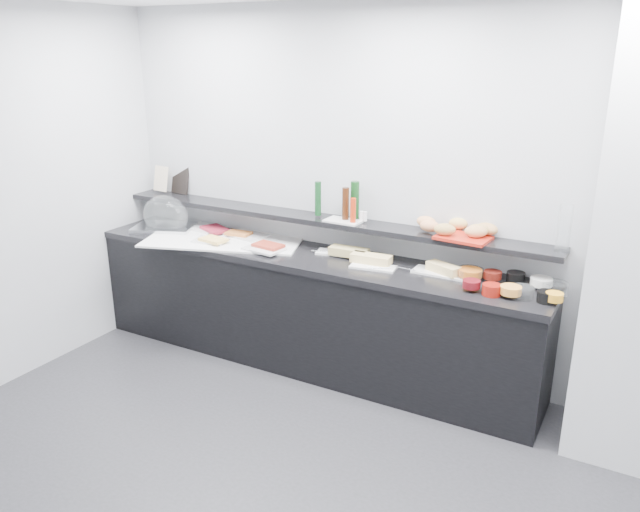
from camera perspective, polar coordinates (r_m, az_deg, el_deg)
The scene contains 54 objects.
back_wall at distance 4.54m, azimuth 8.40°, elevation 5.26°, with size 5.00×0.02×2.70m, color #B0B3B7.
buffet_cabinet at distance 4.86m, azimuth -1.16°, elevation -5.17°, with size 3.60×0.60×0.85m, color black.
counter_top at distance 4.69m, azimuth -1.19°, elevation -0.13°, with size 3.62×0.62×0.05m, color black.
wall_shelf at distance 4.76m, azimuth -0.16°, elevation 3.37°, with size 3.60×0.25×0.04m, color black.
cloche_base at distance 5.46m, azimuth -14.05°, elevation 2.50°, with size 0.49×0.33×0.04m, color silver.
cloche_dome at distance 5.46m, azimuth -13.93°, elevation 3.64°, with size 0.41×0.27×0.34m, color silver.
linen_runner at distance 5.07m, azimuth -8.80°, elevation 1.47°, with size 1.24×0.59×0.01m, color white.
platter_meat_a at distance 5.39m, azimuth -10.58°, elevation 2.56°, with size 0.34×0.23×0.01m, color white.
food_meat_a at distance 5.27m, azimuth -9.58°, elevation 2.45°, with size 0.25×0.16×0.02m, color maroon.
platter_salmon at distance 5.13m, azimuth -6.74°, elevation 1.93°, with size 0.33×0.22×0.01m, color silver.
food_salmon at distance 5.12m, azimuth -7.45°, elevation 2.08°, with size 0.20×0.13×0.02m, color #C66828.
platter_cheese at distance 5.02m, azimuth -9.98°, elevation 1.42°, with size 0.26×0.17×0.01m, color silver.
food_cheese at distance 4.97m, azimuth -9.71°, elevation 1.49°, with size 0.21×0.14×0.02m, color #F6C560.
platter_meat_b at distance 4.75m, azimuth -5.15°, elevation 0.65°, with size 0.30×0.20×0.01m, color silver.
food_meat_b at distance 4.77m, azimuth -4.75°, elevation 0.97°, with size 0.23×0.14×0.02m, color maroon.
sandwich_plate_left at distance 4.69m, azimuth 1.68°, elevation 0.28°, with size 0.33×0.14×0.01m, color white.
sandwich_food_left at distance 4.60m, azimuth 2.66°, elevation 0.40°, with size 0.29×0.11×0.06m, color tan.
tongs_left at distance 4.70m, azimuth 0.16°, elevation 0.45°, with size 0.01×0.01×0.16m, color #B7BABE.
sandwich_plate_mid at distance 4.41m, azimuth 4.88°, elevation -1.00°, with size 0.32×0.14×0.01m, color white.
sandwich_food_mid at distance 4.46m, azimuth 4.70°, elevation -0.25°, with size 0.29×0.11×0.06m, color #DEBF74.
tongs_mid at distance 4.36m, azimuth 5.42°, elevation -1.09°, with size 0.01×0.01×0.16m, color silver.
sandwich_plate_right at distance 4.35m, azimuth 10.96°, elevation -1.53°, with size 0.38×0.16×0.01m, color silver.
sandwich_food_right at distance 4.33m, azimuth 11.21°, elevation -1.12°, with size 0.24×0.09×0.06m, color #DDBE74.
tongs_right at distance 4.37m, azimuth 7.78°, elevation -1.15°, with size 0.01×0.01×0.16m, color silver.
bowl_glass_fruit at distance 4.30m, azimuth 13.54°, elevation -1.58°, with size 0.18×0.18×0.07m, color white.
fill_glass_fruit at distance 4.28m, azimuth 13.56°, elevation -1.49°, with size 0.16×0.16×0.05m, color #CB651B.
bowl_black_jam at distance 4.31m, azimuth 17.45°, elevation -1.87°, with size 0.12×0.12×0.07m, color black.
fill_black_jam at distance 4.28m, azimuth 15.50°, elevation -1.66°, with size 0.12×0.12×0.05m, color #59130C.
bowl_glass_cream at distance 4.21m, azimuth 20.69°, elevation -2.72°, with size 0.16×0.16×0.07m, color white.
fill_glass_cream at distance 4.26m, azimuth 19.59°, elevation -2.21°, with size 0.14×0.14×0.05m, color white.
bowl_red_jam at distance 4.05m, azimuth 15.41°, elevation -2.99°, with size 0.12×0.12×0.07m, color maroon.
fill_red_jam at distance 4.08m, azimuth 13.68°, elevation -2.50°, with size 0.11×0.11×0.05m, color #530B10.
bowl_glass_salmon at distance 4.07m, azimuth 18.00°, elevation -3.15°, with size 0.14×0.14×0.07m, color white.
fill_glass_salmon at distance 4.05m, azimuth 17.05°, elevation -3.00°, with size 0.13×0.13×0.05m, color orange.
bowl_black_fruit at distance 4.04m, azimuth 19.97°, elevation -3.52°, with size 0.11×0.11×0.07m, color black.
fill_black_fruit at distance 4.03m, azimuth 20.64°, elevation -3.50°, with size 0.11×0.11×0.05m, color orange.
framed_print at distance 5.65m, azimuth -12.63°, elevation 6.90°, with size 0.19×0.02×0.26m, color black.
print_art at distance 5.70m, azimuth -14.35°, elevation 6.87°, with size 0.16×0.00×0.22m, color beige.
condiment_tray at distance 4.63m, azimuth 2.17°, elevation 3.23°, with size 0.27×0.17×0.01m, color silver.
bottle_green_a at distance 4.73m, azimuth -0.19°, elevation 5.28°, with size 0.05×0.05×0.26m, color #103B19.
bottle_brown at distance 4.62m, azimuth 2.35°, elevation 4.81°, with size 0.05×0.05×0.24m, color #38190A.
bottle_green_b at distance 4.64m, azimuth 3.20°, elevation 5.13°, with size 0.06×0.06×0.28m, color #0F3A14.
bottle_hot at distance 4.55m, azimuth 3.04°, elevation 4.20°, with size 0.04×0.04×0.18m, color red.
shaker_salt at distance 4.62m, azimuth 3.82°, elevation 3.69°, with size 0.03×0.03×0.07m, color white.
shaker_pepper at distance 4.60m, azimuth 4.15°, elevation 3.63°, with size 0.03×0.03×0.07m, color white.
bread_tray at distance 4.31m, azimuth 12.96°, elevation 1.64°, with size 0.35×0.24×0.02m, color #B42113.
bread_roll_nw at distance 4.45m, azimuth 9.70°, elevation 3.09°, with size 0.15×0.10×0.08m, color #D88B52.
bread_roll_n at distance 4.45m, azimuth 12.53°, elevation 2.91°, with size 0.13×0.08×0.08m, color #D8AB52.
bread_roll_ne at distance 4.37m, azimuth 15.04°, elevation 2.41°, with size 0.16×0.10×0.08m, color #B57F45.
bread_roll_sw at distance 4.36m, azimuth 9.98°, elevation 2.73°, with size 0.14×0.09×0.08m, color #D78452.
bread_roll_s at distance 4.29m, azimuth 11.34°, elevation 2.40°, with size 0.15×0.09×0.08m, color #AB8141.
bread_roll_se at distance 4.28m, azimuth 14.07°, elevation 2.18°, with size 0.15×0.10×0.08m, color tan.
bread_roll_mide at distance 4.33m, azimuth 14.27°, elevation 2.32°, with size 0.14×0.09×0.08m, color #B38544.
carafe at distance 4.20m, azimuth 21.44°, elevation 2.39°, with size 0.09×0.09×0.30m, color white.
Camera 1 is at (1.54, -2.14, 2.38)m, focal length 35.00 mm.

